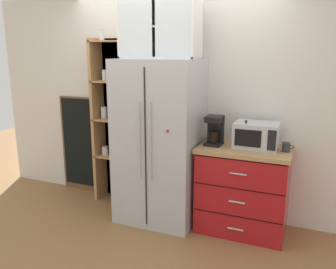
% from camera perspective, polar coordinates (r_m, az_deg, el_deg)
% --- Properties ---
extents(ground_plane, '(10.75, 10.75, 0.00)m').
position_cam_1_polar(ground_plane, '(4.24, -1.26, -13.07)').
color(ground_plane, olive).
extents(wall_back_cream, '(5.04, 0.10, 2.55)m').
position_cam_1_polar(wall_back_cream, '(4.20, 0.89, 5.01)').
color(wall_back_cream, silver).
rests_on(wall_back_cream, ground).
extents(refrigerator, '(0.88, 0.73, 1.81)m').
position_cam_1_polar(refrigerator, '(3.91, -1.35, -1.16)').
color(refrigerator, '#B7BABF').
rests_on(refrigerator, ground).
extents(pantry_shelf_column, '(0.54, 0.30, 2.14)m').
position_cam_1_polar(pantry_shelf_column, '(4.46, -8.43, 2.49)').
color(pantry_shelf_column, brown).
rests_on(pantry_shelf_column, ground).
extents(counter_cabinet, '(0.94, 0.61, 0.92)m').
position_cam_1_polar(counter_cabinet, '(3.85, 12.04, -8.68)').
color(counter_cabinet, '#A8161C').
rests_on(counter_cabinet, ground).
extents(microwave, '(0.44, 0.33, 0.26)m').
position_cam_1_polar(microwave, '(3.70, 14.17, -0.12)').
color(microwave, '#B7BABF').
rests_on(microwave, counter_cabinet).
extents(coffee_maker, '(0.17, 0.20, 0.31)m').
position_cam_1_polar(coffee_maker, '(3.74, 7.58, 0.73)').
color(coffee_maker, black).
rests_on(coffee_maker, counter_cabinet).
extents(mug_charcoal, '(0.11, 0.08, 0.09)m').
position_cam_1_polar(mug_charcoal, '(3.66, 18.62, -1.94)').
color(mug_charcoal, '#2D2D33').
rests_on(mug_charcoal, counter_cabinet).
extents(mug_red, '(0.11, 0.07, 0.09)m').
position_cam_1_polar(mug_red, '(3.65, 12.32, -1.58)').
color(mug_red, red).
rests_on(mug_red, counter_cabinet).
extents(bottle_green, '(0.06, 0.06, 0.29)m').
position_cam_1_polar(bottle_green, '(3.65, 12.42, -0.25)').
color(bottle_green, '#285B33').
rests_on(bottle_green, counter_cabinet).
extents(upper_cabinet, '(0.85, 0.32, 0.63)m').
position_cam_1_polar(upper_cabinet, '(3.83, -1.15, 16.95)').
color(upper_cabinet, silver).
rests_on(upper_cabinet, refrigerator).
extents(chalkboard_menu, '(0.60, 0.04, 1.30)m').
position_cam_1_polar(chalkboard_menu, '(4.91, -13.90, -1.55)').
color(chalkboard_menu, brown).
rests_on(chalkboard_menu, ground).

